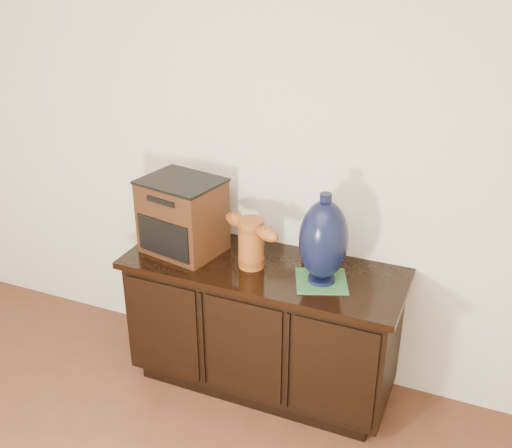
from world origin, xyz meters
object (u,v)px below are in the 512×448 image
at_px(tv_radio, 182,216).
at_px(spray_can, 309,239).
at_px(sideboard, 263,325).
at_px(lamp_base, 324,241).
at_px(terracotta_vessel, 251,240).

xyz_separation_m(tv_radio, spray_can, (0.64, 0.20, -0.10)).
bearing_deg(tv_radio, sideboard, 11.21).
distance_m(sideboard, spray_can, 0.54).
bearing_deg(tv_radio, lamp_base, 8.56).
height_order(lamp_base, spray_can, lamp_base).
relative_size(sideboard, lamp_base, 3.19).
distance_m(terracotta_vessel, spray_can, 0.33).
bearing_deg(terracotta_vessel, spray_can, 66.71).
bearing_deg(sideboard, tv_radio, -179.88).
xyz_separation_m(terracotta_vessel, lamp_base, (0.38, -0.01, 0.08)).
bearing_deg(spray_can, tv_radio, -162.81).
bearing_deg(terracotta_vessel, sideboard, 48.51).
bearing_deg(spray_can, lamp_base, -58.25).
height_order(sideboard, spray_can, spray_can).
xyz_separation_m(sideboard, terracotta_vessel, (-0.05, -0.03, 0.52)).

